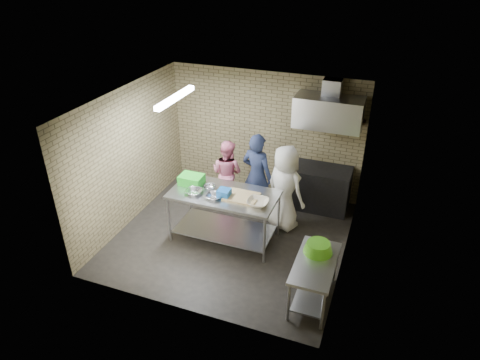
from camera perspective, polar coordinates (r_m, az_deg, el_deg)
name	(u,v)px	position (r m, az deg, el deg)	size (l,w,h in m)	color
floor	(231,236)	(8.30, -1.14, -7.47)	(4.20, 4.20, 0.00)	black
ceiling	(230,101)	(7.04, -1.36, 10.49)	(4.20, 4.20, 0.00)	black
back_wall	(265,133)	(9.28, 3.34, 6.24)	(4.20, 0.06, 2.70)	#93865C
front_wall	(178,238)	(6.05, -8.30, -7.66)	(4.20, 0.06, 2.70)	#93865C
left_wall	(129,156)	(8.50, -14.53, 3.09)	(0.06, 4.00, 2.70)	#93865C
right_wall	(351,196)	(7.16, 14.58, -2.05)	(0.06, 4.00, 2.70)	#93865C
prep_table	(224,216)	(8.00, -2.12, -4.79)	(1.95, 0.98, 0.98)	silver
side_counter	(314,281)	(6.87, 9.77, -13.10)	(0.60, 1.20, 0.75)	silver
stove	(320,188)	(9.11, 10.63, -1.05)	(1.20, 0.70, 0.90)	black
range_hood	(328,112)	(8.46, 11.71, 8.83)	(1.30, 0.60, 0.60)	silver
hood_duct	(332,87)	(8.47, 12.20, 12.01)	(0.35, 0.30, 0.30)	#A5A8AD
wall_shelf	(345,120)	(8.67, 13.77, 7.81)	(0.80, 0.20, 0.04)	#3F2B19
fluorescent_fixture	(175,98)	(7.47, -8.62, 10.80)	(0.10, 1.25, 0.08)	white
green_crate	(192,180)	(8.05, -6.48, 0.06)	(0.43, 0.33, 0.17)	green
blue_tub	(224,193)	(7.61, -2.14, -1.76)	(0.22, 0.22, 0.14)	#175DB2
cutting_board	(241,197)	(7.60, 0.19, -2.23)	(0.60, 0.46, 0.03)	#D9B87D
mixing_bowl_a	(194,192)	(7.75, -6.18, -1.58)	(0.30, 0.30, 0.07)	silver
mixing_bowl_b	(210,187)	(7.87, -4.07, -0.99)	(0.23, 0.23, 0.07)	#B3B5BA
mixing_bowl_c	(214,197)	(7.58, -3.53, -2.22)	(0.28, 0.28, 0.07)	silver
ceramic_bowl	(258,202)	(7.39, 2.39, -3.01)	(0.37, 0.37, 0.09)	beige
green_basin	(318,247)	(6.77, 10.37, -8.82)	(0.46, 0.46, 0.17)	#59C626
bottle_red	(332,113)	(8.66, 12.21, 8.74)	(0.07, 0.07, 0.18)	#B22619
bottle_green	(353,116)	(8.62, 14.84, 8.23)	(0.06, 0.06, 0.15)	green
man_navy	(257,176)	(8.48, 2.26, 0.55)	(0.65, 0.43, 1.79)	#151836
woman_pink	(227,173)	(8.96, -1.72, 0.96)	(0.71, 0.55, 1.45)	pink
woman_white	(285,188)	(8.17, 5.98, -1.09)	(0.84, 0.55, 1.72)	white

